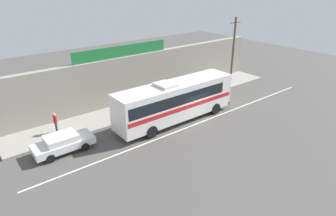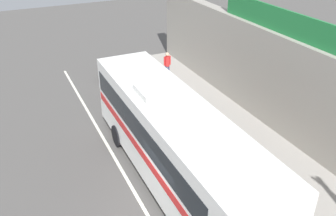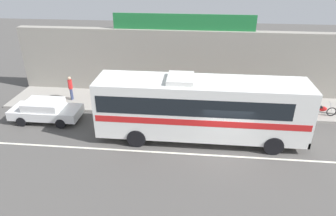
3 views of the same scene
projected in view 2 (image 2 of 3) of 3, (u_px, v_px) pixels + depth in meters
ground_plane at (168, 210)px, 13.47m from camera, size 70.00×70.00×0.00m
sidewalk_slab at (279, 170)px, 15.39m from camera, size 30.00×3.60×0.14m
storefront_facade at (328, 112)px, 15.08m from camera, size 30.00×0.70×4.80m
storefront_billboard at (293, 25)px, 15.86m from camera, size 9.99×0.12×1.10m
intercity_bus at (172, 138)px, 13.97m from camera, size 11.51×2.65×3.78m
parked_car at (121, 74)px, 22.69m from camera, size 4.34×1.89×1.37m
pedestrian_far_right at (167, 63)px, 23.19m from camera, size 0.30×0.48×1.75m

